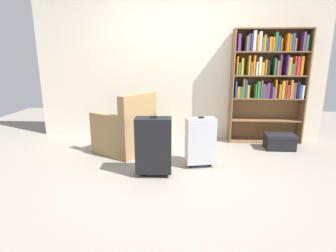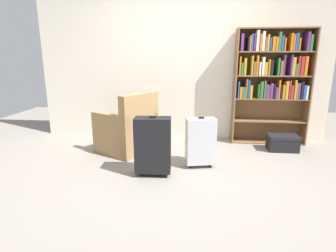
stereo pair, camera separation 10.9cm
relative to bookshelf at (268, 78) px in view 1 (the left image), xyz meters
name	(u,v)px [view 1 (the left image)]	position (x,y,z in m)	size (l,w,h in m)	color
ground_plane	(174,177)	(-1.46, -1.54, -1.08)	(8.60, 8.60, 0.00)	gray
back_wall	(179,63)	(-1.46, 0.20, 0.22)	(4.92, 0.10, 2.60)	beige
bookshelf	(268,78)	(0.00, 0.00, 0.00)	(1.18, 0.28, 1.83)	brown
armchair	(126,131)	(-2.21, -0.68, -0.76)	(0.96, 0.96, 0.90)	#9E7A4C
mug	(161,147)	(-1.71, -0.60, -1.03)	(0.12, 0.08, 0.10)	white
storage_box	(280,141)	(0.14, -0.41, -0.95)	(0.44, 0.29, 0.24)	black
suitcase_black	(154,145)	(-1.70, -1.50, -0.70)	(0.43, 0.24, 0.73)	black
suitcase_silver	(200,141)	(-1.13, -1.18, -0.73)	(0.40, 0.26, 0.67)	#B7BABF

